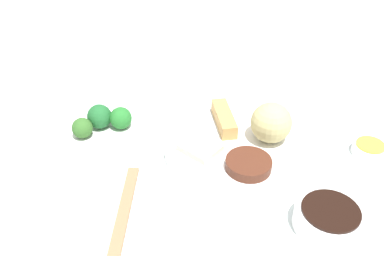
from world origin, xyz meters
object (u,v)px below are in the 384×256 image
main_plate (235,148)px  chopsticks_pair (124,211)px  soy_sauce_bowl (329,219)px  broccoli_plate (102,131)px  sauce_ramekin_hot_mustard (369,150)px

main_plate → chopsticks_pair: bearing=107.8°
main_plate → soy_sauce_bowl: 0.24m
soy_sauce_bowl → broccoli_plate: bearing=36.8°
main_plate → broccoli_plate: main_plate is taller
sauce_ramekin_hot_mustard → chopsticks_pair: bearing=86.9°
broccoli_plate → chopsticks_pair: size_ratio=0.91×
main_plate → broccoli_plate: 0.28m
chopsticks_pair → sauce_ramekin_hot_mustard: bearing=-93.1°
sauce_ramekin_hot_mustard → broccoli_plate: bearing=61.4°
main_plate → soy_sauce_bowl: (-0.23, -0.05, 0.01)m
soy_sauce_bowl → sauce_ramekin_hot_mustard: size_ratio=1.71×
main_plate → chopsticks_pair: (-0.08, 0.25, -0.00)m
broccoli_plate → chopsticks_pair: 0.24m
main_plate → sauce_ramekin_hot_mustard: bearing=-113.5°
main_plate → broccoli_plate: (0.16, 0.24, -0.00)m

